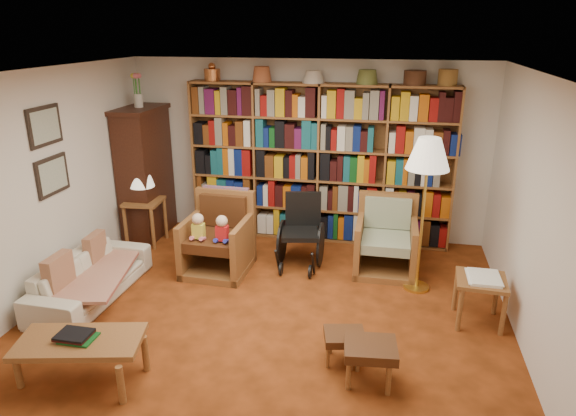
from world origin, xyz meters
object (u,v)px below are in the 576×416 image
(side_table_lamp, at_px, (145,210))
(footstool_a, at_px, (344,338))
(coffee_table, at_px, (80,344))
(side_table_papers, at_px, (481,286))
(footstool_b, at_px, (370,351))
(armchair_leather, at_px, (220,238))
(armchair_sage, at_px, (386,242))
(wheelchair, at_px, (301,233))
(sofa, at_px, (91,277))
(floor_lamp, at_px, (428,160))

(side_table_lamp, height_order, footstool_a, side_table_lamp)
(side_table_lamp, height_order, coffee_table, side_table_lamp)
(side_table_papers, distance_m, footstool_b, 1.58)
(armchair_leather, relative_size, armchair_sage, 1.06)
(side_table_lamp, distance_m, armchair_leather, 1.40)
(side_table_lamp, bearing_deg, armchair_sage, -2.51)
(side_table_lamp, height_order, armchair_leather, armchair_leather)
(side_table_papers, bearing_deg, armchair_leather, 166.92)
(armchair_sage, bearing_deg, wheelchair, -174.59)
(armchair_leather, relative_size, side_table_papers, 1.86)
(sofa, relative_size, footstool_a, 3.96)
(side_table_lamp, distance_m, floor_lamp, 3.91)
(side_table_lamp, xyz_separation_m, coffee_table, (0.83, -2.90, -0.14))
(side_table_lamp, relative_size, armchair_sage, 0.68)
(sofa, distance_m, footstool_b, 3.28)
(side_table_lamp, height_order, side_table_papers, side_table_lamp)
(floor_lamp, height_order, coffee_table, floor_lamp)
(sofa, bearing_deg, side_table_lamp, 4.90)
(coffee_table, bearing_deg, footstool_b, 10.59)
(side_table_lamp, bearing_deg, wheelchair, -6.22)
(side_table_lamp, height_order, floor_lamp, floor_lamp)
(armchair_sage, relative_size, coffee_table, 0.82)
(armchair_sage, xyz_separation_m, floor_lamp, (0.38, -0.48, 1.19))
(armchair_leather, xyz_separation_m, armchair_sage, (2.04, 0.41, -0.05))
(sofa, bearing_deg, footstool_b, -104.24)
(armchair_sage, relative_size, side_table_papers, 1.75)
(sofa, xyz_separation_m, side_table_lamp, (-0.10, 1.57, 0.25))
(floor_lamp, xyz_separation_m, side_table_papers, (0.59, -0.63, -1.12))
(side_table_lamp, distance_m, footstool_b, 4.08)
(armchair_sage, height_order, wheelchair, wheelchair)
(armchair_sage, bearing_deg, armchair_leather, -168.71)
(wheelchair, distance_m, coffee_table, 3.01)
(floor_lamp, xyz_separation_m, coffee_table, (-2.88, -2.27, -1.19))
(armchair_sage, bearing_deg, side_table_papers, -48.76)
(sofa, height_order, footstool_a, sofa)
(armchair_leather, xyz_separation_m, footstool_b, (1.97, -1.89, -0.09))
(floor_lamp, height_order, footstool_b, floor_lamp)
(sofa, relative_size, armchair_sage, 1.78)
(armchair_leather, relative_size, footstool_b, 2.05)
(wheelchair, height_order, footstool_b, wheelchair)
(coffee_table, bearing_deg, armchair_leather, 79.11)
(floor_lamp, distance_m, footstool_b, 2.24)
(side_table_lamp, xyz_separation_m, armchair_sage, (3.33, -0.15, -0.13))
(side_table_lamp, relative_size, footstool_b, 1.32)
(floor_lamp, bearing_deg, side_table_lamp, 170.38)
(armchair_sage, bearing_deg, footstool_a, -98.54)
(armchair_sage, xyz_separation_m, coffee_table, (-2.50, -2.75, -0.00))
(wheelchair, xyz_separation_m, coffee_table, (-1.43, -2.65, -0.07))
(footstool_a, height_order, footstool_b, footstool_b)
(wheelchair, relative_size, coffee_table, 0.83)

